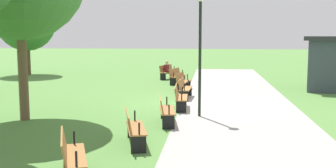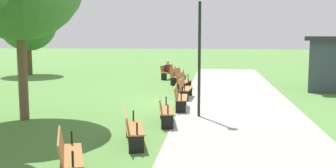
{
  "view_description": "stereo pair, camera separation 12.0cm",
  "coord_description": "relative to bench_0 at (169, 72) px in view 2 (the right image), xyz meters",
  "views": [
    {
      "loc": [
        16.3,
        1.09,
        2.88
      ],
      "look_at": [
        0.0,
        -0.7,
        0.8
      ],
      "focal_mm": 42.34,
      "sensor_mm": 36.0,
      "label": 1
    },
    {
      "loc": [
        16.29,
        1.21,
        2.88
      ],
      "look_at": [
        0.0,
        -0.7,
        0.8
      ],
      "focal_mm": 42.34,
      "sensor_mm": 36.0,
      "label": 2
    }
  ],
  "objects": [
    {
      "name": "kiosk",
      "position": [
        4.24,
        8.99,
        0.95
      ],
      "size": [
        3.64,
        3.6,
        2.76
      ],
      "rotation": [
        0.0,
        0.0,
        -0.22
      ],
      "color": "#38424C",
      "rests_on": "ground"
    },
    {
      "name": "bench_0",
      "position": [
        0.0,
        0.0,
        0.0
      ],
      "size": [
        1.71,
        1.03,
        0.89
      ],
      "rotation": [
        0.0,
        0.0,
        -0.37
      ],
      "color": "#996633",
      "rests_on": "ground"
    },
    {
      "name": "bench_5",
      "position": [
        12.71,
        1.33,
        0.0
      ],
      "size": [
        1.71,
        0.72,
        0.89
      ],
      "rotation": [
        0.0,
        0.0,
        0.16
      ],
      "color": "#996633",
      "rests_on": "ground"
    },
    {
      "name": "tree_0",
      "position": [
        -1.44,
        -10.07,
        3.22
      ],
      "size": [
        4.03,
        4.03,
        5.72
      ],
      "color": "brown",
      "rests_on": "ground"
    },
    {
      "name": "bench_3",
      "position": [
        7.56,
        1.59,
        0.0
      ],
      "size": [
        1.67,
        0.56,
        0.89
      ],
      "rotation": [
        0.0,
        0.0,
        -0.05
      ],
      "color": "#996633",
      "rests_on": "ground"
    },
    {
      "name": "bench_4",
      "position": [
        10.14,
        1.59,
        0.0
      ],
      "size": [
        1.67,
        0.56,
        0.89
      ],
      "rotation": [
        0.0,
        0.0,
        0.05
      ],
      "color": "#996633",
      "rests_on": "ground"
    },
    {
      "name": "bench_7",
      "position": [
        17.7,
        0.0,
        0.0
      ],
      "size": [
        1.71,
        1.03,
        0.89
      ],
      "rotation": [
        0.0,
        0.0,
        0.37
      ],
      "color": "#996633",
      "rests_on": "ground"
    },
    {
      "name": "person_seated",
      "position": [
        0.27,
        0.05,
        0.17
      ],
      "size": [
        0.47,
        0.59,
        1.2
      ],
      "rotation": [
        0.0,
        0.0,
        -0.37
      ],
      "color": "maroon",
      "rests_on": "ground"
    },
    {
      "name": "path_paving",
      "position": [
        8.85,
        3.88,
        -0.47
      ],
      "size": [
        32.63,
        4.57,
        0.01
      ],
      "primitive_type": "cube",
      "color": "#A39E99",
      "rests_on": "ground"
    },
    {
      "name": "ground_plane",
      "position": [
        8.85,
        1.7,
        -0.47
      ],
      "size": [
        120.0,
        120.0,
        0.0
      ],
      "primitive_type": "plane",
      "color": "#54843D"
    },
    {
      "name": "bench_1",
      "position": [
        2.46,
        0.79,
        0.0
      ],
      "size": [
        1.72,
        0.88,
        0.89
      ],
      "rotation": [
        0.0,
        0.0,
        -0.26
      ],
      "color": "#996633",
      "rests_on": "ground"
    },
    {
      "name": "lamp_post",
      "position": [
        11.42,
        2.39,
        2.49
      ],
      "size": [
        0.32,
        0.32,
        4.29
      ],
      "color": "black",
      "rests_on": "ground"
    },
    {
      "name": "bench_2",
      "position": [
        4.99,
        1.33,
        0.0
      ],
      "size": [
        1.71,
        0.72,
        0.89
      ],
      "rotation": [
        0.0,
        0.0,
        -0.16
      ],
      "color": "#996633",
      "rests_on": "ground"
    },
    {
      "name": "bench_6",
      "position": [
        15.24,
        0.79,
        0.0
      ],
      "size": [
        1.72,
        0.88,
        0.89
      ],
      "rotation": [
        0.0,
        0.0,
        0.26
      ],
      "color": "#996633",
      "rests_on": "ground"
    }
  ]
}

